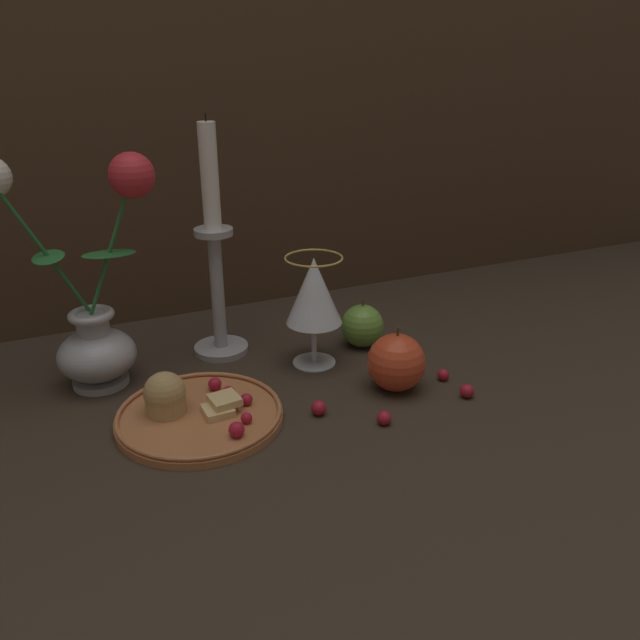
% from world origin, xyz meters
% --- Properties ---
extents(ground_plane, '(2.40, 2.40, 0.00)m').
position_xyz_m(ground_plane, '(0.00, 0.00, 0.00)').
color(ground_plane, '#33281E').
rests_on(ground_plane, ground).
extents(vase, '(0.22, 0.11, 0.32)m').
position_xyz_m(vase, '(-0.20, 0.13, 0.11)').
color(vase, '#A3A3A8').
rests_on(vase, ground_plane).
extents(plate_with_pastries, '(0.21, 0.21, 0.07)m').
position_xyz_m(plate_with_pastries, '(-0.10, -0.03, 0.01)').
color(plate_with_pastries, '#B77042').
rests_on(plate_with_pastries, ground_plane).
extents(wine_glass, '(0.08, 0.08, 0.17)m').
position_xyz_m(wine_glass, '(0.10, 0.06, 0.11)').
color(wine_glass, silver).
rests_on(wine_glass, ground_plane).
extents(candlestick, '(0.08, 0.08, 0.36)m').
position_xyz_m(candlestick, '(-0.01, 0.16, 0.15)').
color(candlestick, '#A3A3A8').
rests_on(candlestick, ground_plane).
extents(apple_beside_vase, '(0.08, 0.08, 0.09)m').
position_xyz_m(apple_beside_vase, '(0.17, -0.06, 0.04)').
color(apple_beside_vase, '#D14223').
rests_on(apple_beside_vase, ground_plane).
extents(apple_near_glass, '(0.07, 0.07, 0.08)m').
position_xyz_m(apple_near_glass, '(0.20, 0.08, 0.03)').
color(apple_near_glass, '#669938').
rests_on(apple_near_glass, ground_plane).
extents(berry_near_plate, '(0.02, 0.02, 0.02)m').
position_xyz_m(berry_near_plate, '(0.05, -0.08, 0.01)').
color(berry_near_plate, '#AD192D').
rests_on(berry_near_plate, ground_plane).
extents(berry_front_center, '(0.02, 0.02, 0.02)m').
position_xyz_m(berry_front_center, '(0.11, -0.14, 0.01)').
color(berry_front_center, '#AD192D').
rests_on(berry_front_center, ground_plane).
extents(berry_by_glass_stem, '(0.02, 0.02, 0.02)m').
position_xyz_m(berry_by_glass_stem, '(0.25, -0.12, 0.01)').
color(berry_by_glass_stem, '#AD192D').
rests_on(berry_by_glass_stem, ground_plane).
extents(berry_under_candlestick, '(0.02, 0.02, 0.02)m').
position_xyz_m(berry_under_candlestick, '(0.25, -0.07, 0.01)').
color(berry_under_candlestick, '#AD192D').
rests_on(berry_under_candlestick, ground_plane).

